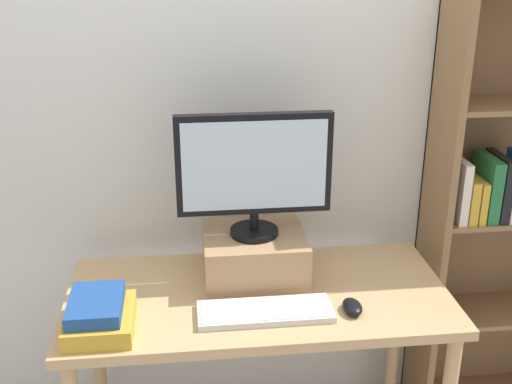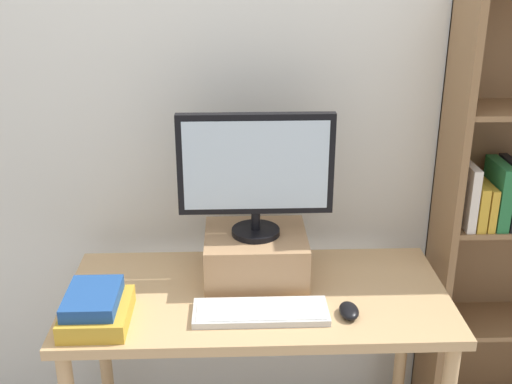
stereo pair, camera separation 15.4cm
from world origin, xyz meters
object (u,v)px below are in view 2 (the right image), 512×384
riser_box (255,255)px  book_stack (96,308)px  computer_monitor (255,170)px  computer_mouse (349,311)px  desk (257,315)px  keyboard (261,312)px

riser_box → book_stack: (-0.52, -0.29, -0.03)m
computer_monitor → computer_mouse: bearing=-43.6°
desk → riser_box: (-0.00, 0.12, 0.18)m
computer_monitor → book_stack: 0.70m
riser_box → computer_mouse: bearing=-43.7°
desk → riser_box: riser_box is taller
computer_mouse → book_stack: size_ratio=0.40×
desk → riser_box: size_ratio=3.65×
book_stack → riser_box: bearing=28.9°
desk → keyboard: keyboard is taller
computer_mouse → book_stack: 0.82m
desk → computer_monitor: 0.52m
desk → book_stack: bearing=-162.6°
keyboard → book_stack: size_ratio=1.71×
riser_box → computer_monitor: size_ratio=0.68×
keyboard → computer_mouse: 0.29m
desk → keyboard: 0.18m
keyboard → computer_monitor: bearing=91.7°
desk → computer_monitor: size_ratio=2.47×
desk → book_stack: size_ratio=5.12×
desk → riser_box: 0.21m
riser_box → computer_mouse: (0.30, -0.28, -0.07)m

